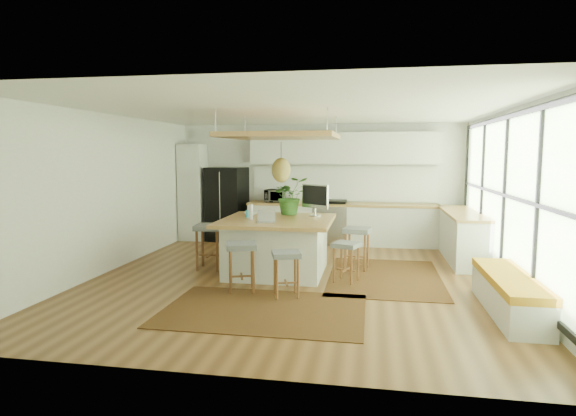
% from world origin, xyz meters
% --- Properties ---
extents(floor, '(7.00, 7.00, 0.00)m').
position_xyz_m(floor, '(0.00, 0.00, 0.00)').
color(floor, '#503017').
rests_on(floor, ground).
extents(ceiling, '(7.00, 7.00, 0.00)m').
position_xyz_m(ceiling, '(0.00, 0.00, 2.70)').
color(ceiling, white).
rests_on(ceiling, ground).
extents(wall_back, '(6.50, 0.00, 6.50)m').
position_xyz_m(wall_back, '(0.00, 3.50, 1.35)').
color(wall_back, silver).
rests_on(wall_back, ground).
extents(wall_front, '(6.50, 0.00, 6.50)m').
position_xyz_m(wall_front, '(0.00, -3.50, 1.35)').
color(wall_front, silver).
rests_on(wall_front, ground).
extents(wall_left, '(0.00, 7.00, 7.00)m').
position_xyz_m(wall_left, '(-3.25, 0.00, 1.35)').
color(wall_left, silver).
rests_on(wall_left, ground).
extents(wall_right, '(0.00, 7.00, 7.00)m').
position_xyz_m(wall_right, '(3.25, 0.00, 1.35)').
color(wall_right, silver).
rests_on(wall_right, ground).
extents(window_wall, '(0.10, 6.20, 2.60)m').
position_xyz_m(window_wall, '(3.22, 0.00, 1.40)').
color(window_wall, black).
rests_on(window_wall, wall_right).
extents(pantry, '(0.55, 0.60, 2.25)m').
position_xyz_m(pantry, '(-2.95, 3.18, 1.12)').
color(pantry, beige).
rests_on(pantry, floor).
extents(back_counter_base, '(4.20, 0.60, 0.88)m').
position_xyz_m(back_counter_base, '(0.55, 3.18, 0.44)').
color(back_counter_base, beige).
rests_on(back_counter_base, floor).
extents(back_counter_top, '(4.24, 0.64, 0.05)m').
position_xyz_m(back_counter_top, '(0.55, 3.18, 0.90)').
color(back_counter_top, olive).
rests_on(back_counter_top, back_counter_base).
extents(backsplash, '(4.20, 0.02, 0.80)m').
position_xyz_m(backsplash, '(0.55, 3.48, 1.35)').
color(backsplash, white).
rests_on(backsplash, wall_back).
extents(upper_cabinets, '(4.20, 0.34, 0.70)m').
position_xyz_m(upper_cabinets, '(0.55, 3.32, 2.15)').
color(upper_cabinets, beige).
rests_on(upper_cabinets, wall_back).
extents(range, '(0.76, 0.62, 1.00)m').
position_xyz_m(range, '(0.30, 3.18, 0.50)').
color(range, '#A5A5AA').
rests_on(range, floor).
extents(right_counter_base, '(0.60, 2.50, 0.88)m').
position_xyz_m(right_counter_base, '(2.93, 2.00, 0.44)').
color(right_counter_base, beige).
rests_on(right_counter_base, floor).
extents(right_counter_top, '(0.64, 2.54, 0.05)m').
position_xyz_m(right_counter_top, '(2.93, 2.00, 0.90)').
color(right_counter_top, olive).
rests_on(right_counter_top, right_counter_base).
extents(window_bench, '(0.52, 2.00, 0.50)m').
position_xyz_m(window_bench, '(2.95, -1.20, 0.25)').
color(window_bench, beige).
rests_on(window_bench, floor).
extents(ceiling_panel, '(1.86, 1.86, 0.80)m').
position_xyz_m(ceiling_panel, '(-0.30, 0.40, 2.05)').
color(ceiling_panel, olive).
rests_on(ceiling_panel, ceiling).
extents(rug_near, '(2.60, 1.80, 0.01)m').
position_xyz_m(rug_near, '(-0.14, -1.64, 0.01)').
color(rug_near, black).
rests_on(rug_near, floor).
extents(rug_right, '(1.80, 2.60, 0.01)m').
position_xyz_m(rug_right, '(1.44, 0.36, 0.01)').
color(rug_right, black).
rests_on(rug_right, floor).
extents(fridge, '(0.95, 0.80, 1.71)m').
position_xyz_m(fridge, '(-2.12, 3.17, 0.93)').
color(fridge, black).
rests_on(fridge, floor).
extents(island, '(1.85, 1.85, 0.93)m').
position_xyz_m(island, '(-0.36, 0.34, 0.47)').
color(island, olive).
rests_on(island, floor).
extents(stool_near_left, '(0.54, 0.54, 0.72)m').
position_xyz_m(stool_near_left, '(-0.66, -0.84, 0.35)').
color(stool_near_left, '#515459').
rests_on(stool_near_left, floor).
extents(stool_near_right, '(0.48, 0.48, 0.65)m').
position_xyz_m(stool_near_right, '(0.04, -1.00, 0.35)').
color(stool_near_right, '#515459').
rests_on(stool_near_right, floor).
extents(stool_right_front, '(0.48, 0.48, 0.64)m').
position_xyz_m(stool_right_front, '(0.83, -0.08, 0.35)').
color(stool_right_front, '#515459').
rests_on(stool_right_front, floor).
extents(stool_right_back, '(0.50, 0.50, 0.74)m').
position_xyz_m(stool_right_back, '(0.97, 0.81, 0.35)').
color(stool_right_back, '#515459').
rests_on(stool_right_back, floor).
extents(stool_left_side, '(0.50, 0.50, 0.79)m').
position_xyz_m(stool_left_side, '(-1.59, 0.42, 0.35)').
color(stool_left_side, '#515459').
rests_on(stool_left_side, floor).
extents(laptop, '(0.32, 0.34, 0.21)m').
position_xyz_m(laptop, '(-0.45, -0.12, 1.05)').
color(laptop, '#A5A5AA').
rests_on(laptop, island).
extents(monitor, '(0.62, 0.54, 0.57)m').
position_xyz_m(monitor, '(0.23, 0.81, 1.19)').
color(monitor, '#A5A5AA').
rests_on(monitor, island).
extents(microwave, '(0.57, 0.40, 0.35)m').
position_xyz_m(microwave, '(-0.92, 3.16, 1.10)').
color(microwave, '#A5A5AA').
rests_on(microwave, back_counter_top).
extents(island_plant, '(0.86, 0.89, 0.53)m').
position_xyz_m(island_plant, '(-0.24, 0.97, 1.19)').
color(island_plant, '#1E4C19').
rests_on(island_plant, island).
extents(island_bowl, '(0.27, 0.27, 0.06)m').
position_xyz_m(island_bowl, '(-0.92, 0.74, 0.96)').
color(island_bowl, silver).
rests_on(island_bowl, island).
extents(island_bottle_0, '(0.07, 0.07, 0.19)m').
position_xyz_m(island_bottle_0, '(-0.91, 0.44, 1.03)').
color(island_bottle_0, '#309FC2').
rests_on(island_bottle_0, island).
extents(island_bottle_1, '(0.07, 0.07, 0.19)m').
position_xyz_m(island_bottle_1, '(-0.76, 0.19, 1.03)').
color(island_bottle_1, silver).
rests_on(island_bottle_1, island).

